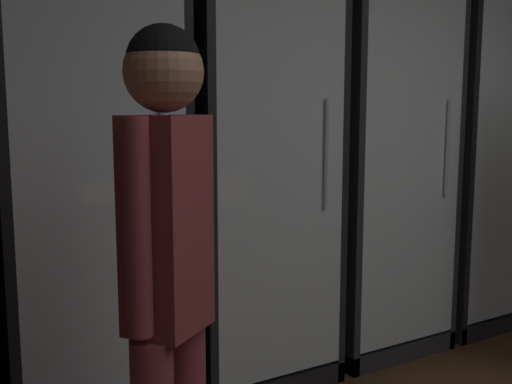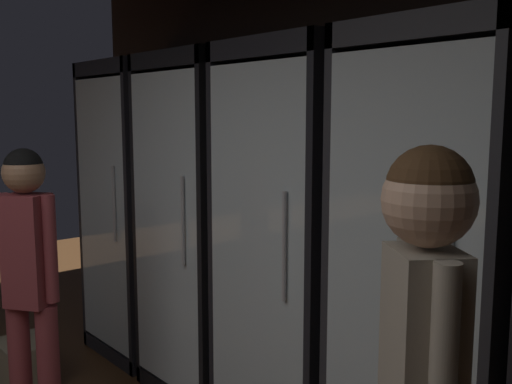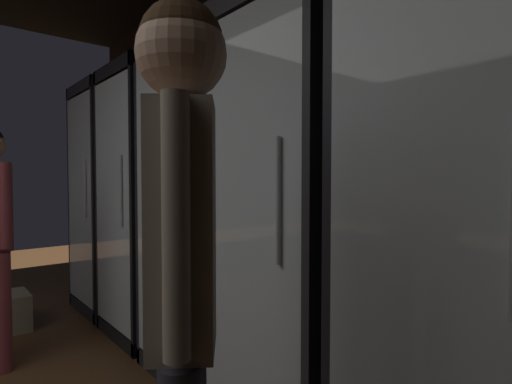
{
  "view_description": "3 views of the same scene",
  "coord_description": "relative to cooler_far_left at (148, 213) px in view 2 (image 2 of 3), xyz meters",
  "views": [
    {
      "loc": [
        -1.82,
        0.12,
        1.36
      ],
      "look_at": [
        -0.51,
        2.3,
        1.01
      ],
      "focal_mm": 42.02,
      "sensor_mm": 36.0,
      "label": 1
    },
    {
      "loc": [
        1.68,
        0.59,
        1.74
      ],
      "look_at": [
        -0.58,
        2.55,
        1.33
      ],
      "focal_mm": 40.17,
      "sensor_mm": 36.0,
      "label": 2
    },
    {
      "loc": [
        1.81,
        1.27,
        1.24
      ],
      "look_at": [
        0.13,
        2.67,
        1.17
      ],
      "focal_mm": 27.9,
      "sensor_mm": 36.0,
      "label": 3
    }
  ],
  "objects": [
    {
      "name": "wall_back",
      "position": [
        1.96,
        0.32,
        0.38
      ],
      "size": [
        6.0,
        0.06,
        2.8
      ],
      "primitive_type": "cube",
      "color": "black",
      "rests_on": "ground"
    },
    {
      "name": "cooler_far_left",
      "position": [
        0.0,
        0.0,
        0.0
      ],
      "size": [
        0.75,
        0.67,
        2.1
      ],
      "color": "black",
      "rests_on": "ground"
    },
    {
      "name": "cooler_left",
      "position": [
        0.81,
        -0.0,
        0.01
      ],
      "size": [
        0.75,
        0.67,
        2.1
      ],
      "color": "black",
      "rests_on": "ground"
    },
    {
      "name": "cooler_center",
      "position": [
        1.61,
        -0.0,
        -0.0
      ],
      "size": [
        0.75,
        0.67,
        2.1
      ],
      "color": "black",
      "rests_on": "ground"
    },
    {
      "name": "cooler_right",
      "position": [
        2.42,
        -0.0,
        0.01
      ],
      "size": [
        0.75,
        0.67,
        2.1
      ],
      "color": "#2B2B30",
      "rests_on": "ground"
    },
    {
      "name": "shopper_near",
      "position": [
        0.74,
        -1.13,
        -0.08
      ],
      "size": [
        0.28,
        0.26,
        1.57
      ],
      "color": "brown",
      "rests_on": "ground"
    },
    {
      "name": "wine_crate_floor",
      "position": [
        0.02,
        -0.94,
        -0.87
      ],
      "size": [
        0.37,
        0.3,
        0.29
      ],
      "primitive_type": "cube",
      "color": "gray",
      "rests_on": "ground"
    }
  ]
}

